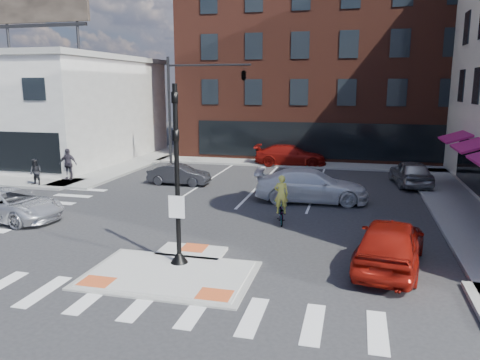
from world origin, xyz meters
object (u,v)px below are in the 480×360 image
(bg_car_silver, at_px, (411,173))
(pedestrian_b, at_px, (68,164))
(red_sedan, at_px, (390,243))
(cyclist, at_px, (281,207))
(pedestrian_a, at_px, (36,172))
(bg_car_red, at_px, (290,155))
(silver_suv, at_px, (10,205))
(white_pickup, at_px, (311,186))
(bg_car_dark, at_px, (179,174))

(bg_car_silver, relative_size, pedestrian_b, 2.35)
(red_sedan, distance_m, bg_car_silver, 14.21)
(cyclist, height_order, pedestrian_a, cyclist)
(bg_car_red, bearing_deg, cyclist, -177.13)
(pedestrian_b, bearing_deg, silver_suv, -77.45)
(silver_suv, height_order, pedestrian_b, pedestrian_b)
(red_sedan, bearing_deg, bg_car_silver, -88.85)
(silver_suv, distance_m, bg_car_silver, 22.17)
(white_pickup, relative_size, bg_car_dark, 1.54)
(cyclist, bearing_deg, bg_car_red, -95.73)
(silver_suv, height_order, red_sedan, red_sedan)
(silver_suv, bearing_deg, pedestrian_b, 25.27)
(bg_car_dark, height_order, bg_car_silver, bg_car_silver)
(silver_suv, distance_m, pedestrian_a, 7.08)
(pedestrian_a, bearing_deg, bg_car_silver, 20.15)
(pedestrian_a, bearing_deg, silver_suv, -56.78)
(bg_car_silver, xyz_separation_m, pedestrian_b, (-20.99, -4.01, 0.35))
(white_pickup, bearing_deg, bg_car_silver, -49.76)
(silver_suv, bearing_deg, white_pickup, -54.17)
(bg_car_silver, relative_size, bg_car_red, 0.86)
(pedestrian_b, bearing_deg, red_sedan, -32.34)
(white_pickup, bearing_deg, pedestrian_b, 79.98)
(red_sedan, bearing_deg, bg_car_red, -63.19)
(white_pickup, distance_m, cyclist, 4.39)
(pedestrian_b, bearing_deg, pedestrian_a, -117.85)
(pedestrian_a, bearing_deg, white_pickup, 6.63)
(red_sedan, bearing_deg, cyclist, -34.96)
(bg_car_dark, distance_m, bg_car_silver, 14.21)
(pedestrian_b, bearing_deg, bg_car_dark, 2.91)
(red_sedan, relative_size, cyclist, 2.32)
(silver_suv, relative_size, bg_car_red, 0.94)
(bg_car_dark, xyz_separation_m, pedestrian_b, (-7.13, -0.91, 0.51))
(bg_car_red, height_order, cyclist, cyclist)
(silver_suv, height_order, bg_car_dark, silver_suv)
(white_pickup, height_order, bg_car_dark, white_pickup)
(silver_suv, distance_m, bg_car_red, 20.51)
(cyclist, bearing_deg, white_pickup, -114.27)
(white_pickup, height_order, pedestrian_b, pedestrian_b)
(bg_car_silver, distance_m, pedestrian_a, 22.67)
(bg_car_silver, bearing_deg, pedestrian_a, 7.37)
(silver_suv, relative_size, red_sedan, 1.01)
(red_sedan, xyz_separation_m, bg_car_dark, (-11.79, 10.96, -0.23))
(white_pickup, relative_size, bg_car_red, 1.08)
(white_pickup, xyz_separation_m, pedestrian_b, (-15.47, 1.47, 0.29))
(white_pickup, bearing_deg, cyclist, 163.27)
(white_pickup, xyz_separation_m, bg_car_silver, (5.51, 5.48, -0.06))
(silver_suv, height_order, bg_car_silver, bg_car_silver)
(silver_suv, relative_size, bg_car_silver, 1.09)
(bg_car_silver, bearing_deg, red_sedan, 73.61)
(bg_car_dark, relative_size, pedestrian_b, 1.92)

